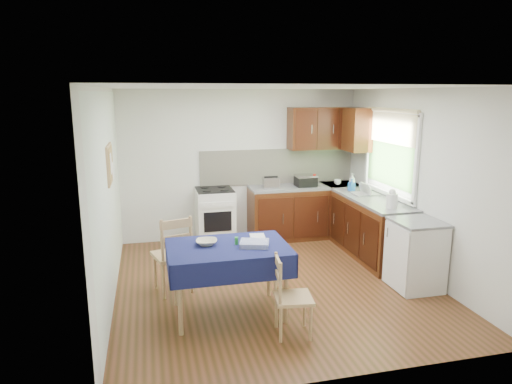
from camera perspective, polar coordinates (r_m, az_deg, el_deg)
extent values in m
plane|color=#442C12|center=(6.09, 2.24, -11.30)|extent=(4.20, 4.20, 0.00)
cube|color=white|center=(5.58, 2.45, 12.94)|extent=(4.00, 4.20, 0.02)
cube|color=silver|center=(7.71, -1.91, 3.44)|extent=(4.00, 0.02, 2.50)
cube|color=silver|center=(3.80, 11.03, -6.14)|extent=(4.00, 0.02, 2.50)
cube|color=silver|center=(5.52, -18.08, -0.73)|extent=(0.02, 4.20, 2.50)
cube|color=silver|center=(6.53, 19.48, 1.12)|extent=(0.02, 4.20, 2.50)
cube|color=black|center=(7.88, 6.09, -2.54)|extent=(1.90, 0.60, 0.86)
cube|color=black|center=(7.12, 14.15, -4.47)|extent=(0.60, 1.70, 0.86)
cube|color=slate|center=(7.77, 6.16, 0.67)|extent=(1.90, 0.60, 0.04)
cube|color=slate|center=(7.00, 14.34, -0.94)|extent=(0.60, 1.70, 0.04)
cube|color=slate|center=(8.01, 10.55, 0.88)|extent=(0.60, 0.60, 0.04)
cube|color=beige|center=(7.86, 2.77, 3.23)|extent=(2.70, 0.02, 0.60)
cube|color=black|center=(7.88, 8.44, 7.89)|extent=(1.20, 0.35, 0.70)
cube|color=black|center=(7.66, 12.61, 7.61)|extent=(0.35, 0.50, 0.70)
cube|color=white|center=(7.51, -5.15, -3.10)|extent=(0.60, 0.60, 0.90)
cube|color=black|center=(7.40, -5.22, 0.30)|extent=(0.58, 0.58, 0.02)
cube|color=black|center=(7.22, -4.79, -3.72)|extent=(0.44, 0.01, 0.32)
cube|color=#335B25|center=(7.07, 16.47, 4.18)|extent=(0.01, 1.40, 0.85)
cube|color=white|center=(7.01, 16.69, 9.45)|extent=(0.04, 1.48, 0.06)
cube|color=white|center=(7.16, 16.10, -0.18)|extent=(0.04, 1.48, 0.06)
cube|color=#CDC08E|center=(7.01, 16.47, 7.66)|extent=(0.02, 1.36, 0.44)
cube|color=white|center=(6.14, 19.34, -7.56)|extent=(0.55, 0.58, 0.85)
cube|color=slate|center=(6.01, 19.64, -3.55)|extent=(0.58, 0.60, 0.03)
cube|color=tan|center=(5.75, -17.84, 3.34)|extent=(0.02, 0.62, 0.47)
cube|color=olive|center=(5.75, -17.69, 3.35)|extent=(0.01, 0.56, 0.41)
cube|color=white|center=(5.66, -17.66, 3.43)|extent=(0.00, 0.18, 0.24)
cube|color=white|center=(5.88, -17.45, 2.56)|extent=(0.00, 0.15, 0.20)
cube|color=#0F103F|center=(5.03, -3.52, -6.91)|extent=(1.28, 0.85, 0.03)
cube|color=#0F103F|center=(4.67, -2.55, -9.96)|extent=(1.32, 0.02, 0.26)
cube|color=#0F103F|center=(5.47, -4.31, -6.58)|extent=(1.32, 0.02, 0.26)
cube|color=#0F103F|center=(5.00, -10.93, -8.61)|extent=(0.02, 0.89, 0.26)
cube|color=#0F103F|center=(5.21, 3.61, -7.55)|extent=(0.02, 0.89, 0.26)
cylinder|color=tan|center=(4.80, -9.48, -13.18)|extent=(0.05, 0.05, 0.77)
cylinder|color=tan|center=(4.98, 3.75, -12.03)|extent=(0.05, 0.05, 0.77)
cylinder|color=tan|center=(5.43, -10.03, -10.08)|extent=(0.05, 0.05, 0.77)
cylinder|color=tan|center=(5.60, 1.63, -9.21)|extent=(0.05, 0.05, 0.77)
cube|color=tan|center=(5.79, -10.41, -7.76)|extent=(0.54, 0.54, 0.04)
cube|color=tan|center=(5.51, -9.92, -4.79)|extent=(0.39, 0.14, 0.31)
cylinder|color=tan|center=(6.09, -9.27, -9.08)|extent=(0.04, 0.04, 0.47)
cylinder|color=tan|center=(5.99, -12.51, -9.59)|extent=(0.04, 0.04, 0.47)
cylinder|color=tan|center=(5.78, -8.05, -10.23)|extent=(0.04, 0.04, 0.47)
cylinder|color=tan|center=(5.67, -11.45, -10.80)|extent=(0.04, 0.04, 0.47)
cube|color=tan|center=(4.76, 4.69, -13.07)|extent=(0.42, 0.42, 0.04)
cube|color=tan|center=(4.61, 2.79, -9.70)|extent=(0.07, 0.34, 0.27)
cylinder|color=tan|center=(4.75, 6.85, -15.89)|extent=(0.03, 0.03, 0.40)
cylinder|color=tan|center=(5.01, 6.07, -14.29)|extent=(0.03, 0.03, 0.40)
cylinder|color=tan|center=(4.70, 3.12, -16.15)|extent=(0.03, 0.03, 0.40)
cylinder|color=tan|center=(4.96, 2.56, -14.51)|extent=(0.03, 0.03, 0.40)
cube|color=#B3B4B8|center=(7.48, 1.87, 1.15)|extent=(0.27, 0.16, 0.19)
cube|color=black|center=(7.46, 1.88, 1.93)|extent=(0.23, 0.02, 0.02)
cube|color=black|center=(7.70, 6.22, 1.30)|extent=(0.33, 0.29, 0.15)
cube|color=#B3B4B8|center=(7.68, 6.24, 2.03)|extent=(0.33, 0.29, 0.03)
cylinder|color=#B7180E|center=(7.65, 7.31, 1.44)|extent=(0.05, 0.05, 0.22)
cube|color=gold|center=(7.86, 6.84, 1.49)|extent=(0.11, 0.08, 0.15)
cube|color=#96969B|center=(7.24, 13.47, -0.21)|extent=(0.38, 0.29, 0.02)
cylinder|color=white|center=(7.23, 13.51, 0.41)|extent=(0.05, 0.18, 0.18)
cylinder|color=white|center=(6.48, 16.63, -1.06)|extent=(0.15, 0.15, 0.19)
sphere|color=white|center=(6.46, 16.69, -0.05)|extent=(0.10, 0.10, 0.10)
imported|color=white|center=(7.90, 10.16, 1.23)|extent=(0.15, 0.15, 0.09)
imported|color=white|center=(7.52, 11.92, 1.27)|extent=(0.12, 0.12, 0.27)
imported|color=blue|center=(7.45, 11.87, 0.90)|extent=(0.10, 0.10, 0.19)
imported|color=#257D22|center=(6.49, 16.65, -1.25)|extent=(0.15, 0.15, 0.15)
imported|color=beige|center=(5.07, -6.20, -6.26)|extent=(0.27, 0.27, 0.06)
imported|color=white|center=(5.28, -0.72, -5.66)|extent=(0.20, 0.25, 0.02)
cylinder|color=#248730|center=(5.06, -2.46, -6.10)|extent=(0.04, 0.04, 0.08)
cube|color=navy|center=(5.00, -0.20, -6.47)|extent=(0.37, 0.32, 0.06)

